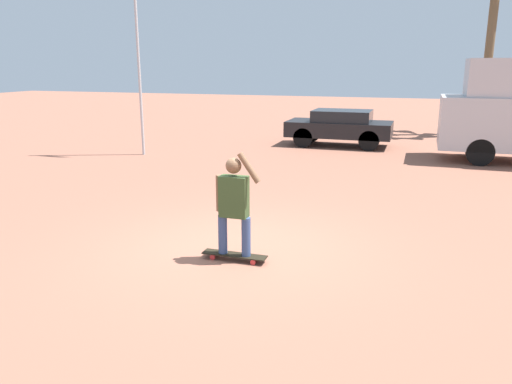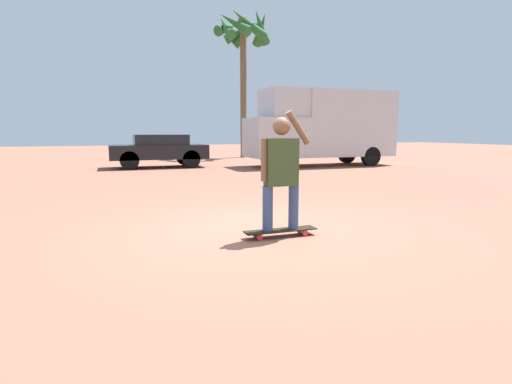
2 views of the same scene
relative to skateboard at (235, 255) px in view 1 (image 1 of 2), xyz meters
name	(u,v)px [view 1 (image 1 of 2)]	position (x,y,z in m)	size (l,w,h in m)	color
ground_plane	(236,249)	(-0.15, 0.48, -0.08)	(80.00, 80.00, 0.00)	#935B47
skateboard	(235,255)	(0.00, 0.00, 0.00)	(1.03, 0.22, 0.10)	black
person_skateboarder	(234,200)	(0.00, 0.00, 0.89)	(0.72, 0.24, 1.62)	#384C7A
parked_car_black	(340,126)	(-0.25, 11.74, 0.65)	(3.81, 1.73, 1.33)	black
flagpole	(139,23)	(-6.13, 7.82, 4.17)	(1.10, 0.12, 7.30)	#B7B7BC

